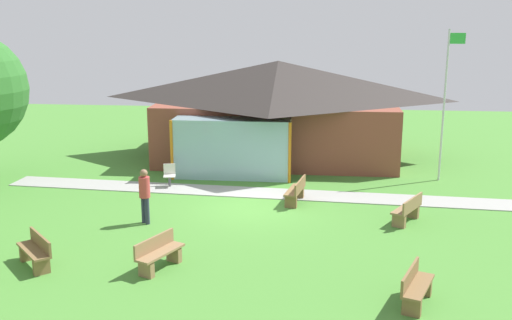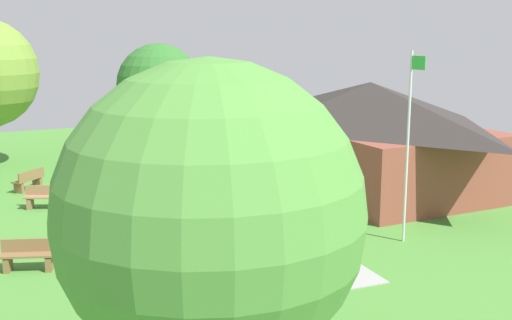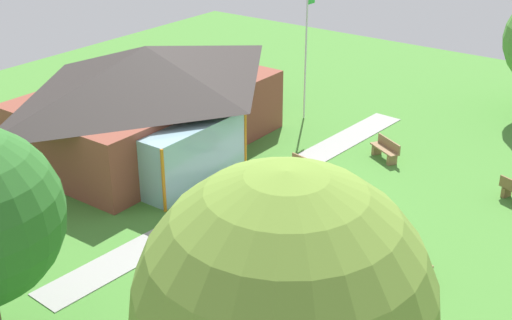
{
  "view_description": "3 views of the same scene",
  "coord_description": "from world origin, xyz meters",
  "px_view_note": "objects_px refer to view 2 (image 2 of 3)",
  "views": [
    {
      "loc": [
        2.17,
        -19.17,
        6.35
      ],
      "look_at": [
        0.03,
        1.16,
        1.35
      ],
      "focal_mm": 42.01,
      "sensor_mm": 36.0,
      "label": 1
    },
    {
      "loc": [
        21.72,
        -8.17,
        6.3
      ],
      "look_at": [
        -0.81,
        2.84,
        1.28
      ],
      "focal_mm": 44.42,
      "sensor_mm": 36.0,
      "label": 2
    },
    {
      "loc": [
        -18.39,
        -11.84,
        11.6
      ],
      "look_at": [
        -0.65,
        1.28,
        1.42
      ],
      "focal_mm": 47.97,
      "sensor_mm": 36.0,
      "label": 3
    }
  ],
  "objects_px": {
    "visitor_strolling_lawn": "(124,166)",
    "tree_far_east": "(210,215)",
    "bench_front_left": "(29,180)",
    "flagpole": "(409,139)",
    "patio_chair_west": "(215,170)",
    "bench_front_center": "(45,198)",
    "bench_rear_near_path": "(228,200)",
    "bench_front_right": "(29,256)",
    "bench_mid_right": "(225,234)",
    "pavilion": "(365,132)",
    "tree_west_hedge": "(159,86)"
  },
  "relations": [
    {
      "from": "bench_mid_right",
      "to": "bench_rear_near_path",
      "type": "bearing_deg",
      "value": 94.6
    },
    {
      "from": "bench_front_center",
      "to": "bench_mid_right",
      "type": "relative_size",
      "value": 1.02
    },
    {
      "from": "visitor_strolling_lawn",
      "to": "tree_west_hedge",
      "type": "distance_m",
      "value": 9.26
    },
    {
      "from": "bench_front_right",
      "to": "bench_rear_near_path",
      "type": "distance_m",
      "value": 7.74
    },
    {
      "from": "flagpole",
      "to": "tree_far_east",
      "type": "relative_size",
      "value": 0.97
    },
    {
      "from": "pavilion",
      "to": "tree_far_east",
      "type": "height_order",
      "value": "tree_far_east"
    },
    {
      "from": "flagpole",
      "to": "tree_west_hedge",
      "type": "height_order",
      "value": "flagpole"
    },
    {
      "from": "bench_front_right",
      "to": "bench_mid_right",
      "type": "xyz_separation_m",
      "value": [
        0.59,
        5.51,
        0.0
      ]
    },
    {
      "from": "bench_front_left",
      "to": "patio_chair_west",
      "type": "bearing_deg",
      "value": -55.44
    },
    {
      "from": "pavilion",
      "to": "visitor_strolling_lawn",
      "type": "relative_size",
      "value": 6.46
    },
    {
      "from": "bench_mid_right",
      "to": "patio_chair_west",
      "type": "relative_size",
      "value": 1.77
    },
    {
      "from": "flagpole",
      "to": "bench_mid_right",
      "type": "bearing_deg",
      "value": -110.72
    },
    {
      "from": "bench_front_right",
      "to": "patio_chair_west",
      "type": "height_order",
      "value": "patio_chair_west"
    },
    {
      "from": "bench_front_right",
      "to": "bench_front_center",
      "type": "distance_m",
      "value": 6.36
    },
    {
      "from": "bench_rear_near_path",
      "to": "patio_chair_west",
      "type": "xyz_separation_m",
      "value": [
        -4.82,
        1.51,
        0.01
      ]
    },
    {
      "from": "bench_front_center",
      "to": "pavilion",
      "type": "bearing_deg",
      "value": -164.67
    },
    {
      "from": "bench_front_center",
      "to": "bench_rear_near_path",
      "type": "distance_m",
      "value": 6.71
    },
    {
      "from": "bench_front_center",
      "to": "bench_rear_near_path",
      "type": "xyz_separation_m",
      "value": [
        3.27,
        5.85,
        0.0
      ]
    },
    {
      "from": "flagpole",
      "to": "pavilion",
      "type": "bearing_deg",
      "value": 154.06
    },
    {
      "from": "bench_front_left",
      "to": "visitor_strolling_lawn",
      "type": "height_order",
      "value": "visitor_strolling_lawn"
    },
    {
      "from": "bench_front_center",
      "to": "tree_far_east",
      "type": "distance_m",
      "value": 15.62
    },
    {
      "from": "tree_far_east",
      "to": "tree_west_hedge",
      "type": "distance_m",
      "value": 25.47
    },
    {
      "from": "bench_mid_right",
      "to": "patio_chair_west",
      "type": "xyz_separation_m",
      "value": [
        -8.37,
        3.15,
        0.01
      ]
    },
    {
      "from": "tree_far_east",
      "to": "bench_front_left",
      "type": "bearing_deg",
      "value": -178.2
    },
    {
      "from": "bench_front_left",
      "to": "visitor_strolling_lawn",
      "type": "relative_size",
      "value": 0.8
    },
    {
      "from": "tree_far_east",
      "to": "patio_chair_west",
      "type": "bearing_deg",
      "value": 157.45
    },
    {
      "from": "flagpole",
      "to": "bench_front_left",
      "type": "distance_m",
      "value": 15.57
    },
    {
      "from": "tree_far_east",
      "to": "bench_front_right",
      "type": "bearing_deg",
      "value": -169.46
    },
    {
      "from": "pavilion",
      "to": "visitor_strolling_lawn",
      "type": "height_order",
      "value": "pavilion"
    },
    {
      "from": "flagpole",
      "to": "patio_chair_west",
      "type": "bearing_deg",
      "value": -168.96
    },
    {
      "from": "visitor_strolling_lawn",
      "to": "patio_chair_west",
      "type": "bearing_deg",
      "value": 130.31
    },
    {
      "from": "bench_front_center",
      "to": "tree_far_east",
      "type": "relative_size",
      "value": 0.26
    },
    {
      "from": "visitor_strolling_lawn",
      "to": "bench_front_right",
      "type": "bearing_deg",
      "value": 5.4
    },
    {
      "from": "patio_chair_west",
      "to": "tree_far_east",
      "type": "bearing_deg",
      "value": 144.91
    },
    {
      "from": "bench_mid_right",
      "to": "visitor_strolling_lawn",
      "type": "bearing_deg",
      "value": 125.95
    },
    {
      "from": "flagpole",
      "to": "visitor_strolling_lawn",
      "type": "bearing_deg",
      "value": -148.85
    },
    {
      "from": "bench_mid_right",
      "to": "patio_chair_west",
      "type": "distance_m",
      "value": 8.94
    },
    {
      "from": "bench_front_center",
      "to": "bench_front_left",
      "type": "height_order",
      "value": "same"
    },
    {
      "from": "flagpole",
      "to": "patio_chair_west",
      "type": "distance_m",
      "value": 10.88
    },
    {
      "from": "pavilion",
      "to": "visitor_strolling_lawn",
      "type": "distance_m",
      "value": 10.01
    },
    {
      "from": "bench_mid_right",
      "to": "pavilion",
      "type": "bearing_deg",
      "value": 58.8
    },
    {
      "from": "visitor_strolling_lawn",
      "to": "tree_far_east",
      "type": "xyz_separation_m",
      "value": [
        16.56,
        -2.91,
        2.68
      ]
    },
    {
      "from": "visitor_strolling_lawn",
      "to": "bench_mid_right",
      "type": "bearing_deg",
      "value": 43.28
    },
    {
      "from": "flagpole",
      "to": "bench_front_center",
      "type": "distance_m",
      "value": 13.14
    },
    {
      "from": "pavilion",
      "to": "bench_rear_near_path",
      "type": "distance_m",
      "value": 7.12
    },
    {
      "from": "bench_front_left",
      "to": "visitor_strolling_lawn",
      "type": "bearing_deg",
      "value": -71.61
    },
    {
      "from": "bench_front_right",
      "to": "patio_chair_west",
      "type": "distance_m",
      "value": 11.64
    },
    {
      "from": "tree_far_east",
      "to": "visitor_strolling_lawn",
      "type": "bearing_deg",
      "value": 170.04
    },
    {
      "from": "bench_rear_near_path",
      "to": "visitor_strolling_lawn",
      "type": "distance_m",
      "value": 5.28
    },
    {
      "from": "bench_rear_near_path",
      "to": "tree_far_east",
      "type": "xyz_separation_m",
      "value": [
        11.99,
        -5.47,
        3.3
      ]
    }
  ]
}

